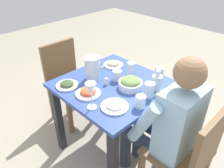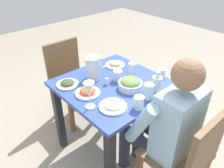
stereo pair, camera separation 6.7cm
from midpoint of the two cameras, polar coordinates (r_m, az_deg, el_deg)
name	(u,v)px [view 2 (the right image)]	position (r m, az deg, el deg)	size (l,w,h in m)	color
ground_plane	(113,147)	(2.23, 1.25, -15.96)	(8.00, 8.00, 0.00)	#9E937F
dining_table	(114,98)	(1.84, 1.47, -3.63)	(0.80, 0.80, 0.73)	#334C99
chair_near	(187,156)	(1.63, 20.03, -17.14)	(0.40, 0.40, 0.85)	brown
chair_far	(69,77)	(2.37, -10.16, 1.74)	(0.40, 0.40, 0.85)	brown
diner_near	(165,124)	(1.59, 14.71, -10.01)	(0.48, 0.53, 1.15)	#9EC6E0
water_pitcher	(94,68)	(1.79, -3.73, 4.19)	(0.16, 0.12, 0.19)	silver
salad_bowl	(130,84)	(1.69, 5.92, 0.08)	(0.19, 0.19, 0.09)	white
plate_yoghurt	(113,106)	(1.50, 1.52, -5.68)	(0.19, 0.19, 0.04)	white
plate_beans	(115,64)	(2.02, 1.76, 5.15)	(0.18, 0.18, 0.04)	white
plate_dolmas	(67,83)	(1.76, -10.39, 0.12)	(0.18, 0.18, 0.04)	white
plate_rice_curry	(88,92)	(1.64, -5.18, -2.04)	(0.19, 0.19, 0.05)	white
water_glass_by_pitcher	(132,69)	(1.86, 6.26, 3.84)	(0.07, 0.07, 0.11)	silver
water_glass_far_right	(149,91)	(1.60, 10.64, -1.81)	(0.07, 0.07, 0.11)	silver
water_glass_near_right	(118,75)	(1.78, 2.54, 2.20)	(0.08, 0.08, 0.09)	silver
water_glass_near_left	(160,73)	(1.86, 13.42, 2.66)	(0.07, 0.07, 0.09)	silver
water_glass_far_left	(139,102)	(1.49, 8.24, -4.73)	(0.07, 0.07, 0.09)	silver
wine_glass	(89,90)	(1.43, -4.60, -1.49)	(0.08, 0.08, 0.20)	silver
oil_carafe	(157,85)	(1.68, 12.62, -0.15)	(0.08, 0.08, 0.16)	silver
salt_shaker	(107,81)	(1.74, -0.25, 0.71)	(0.03, 0.03, 0.05)	white
fork_near	(157,95)	(1.65, 12.62, -2.91)	(0.17, 0.03, 0.01)	silver
knife_near	(104,67)	(2.00, -1.21, 4.40)	(0.18, 0.02, 0.01)	silver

